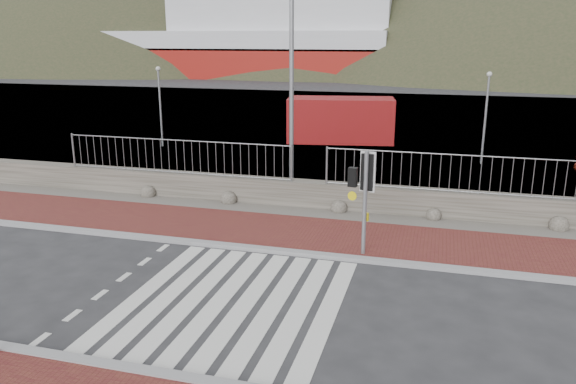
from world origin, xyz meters
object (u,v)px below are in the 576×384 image
(ferry, at_px, (239,38))
(traffic_signal_far, at_px, (364,181))
(streetlight, at_px, (296,57))
(shipping_container, at_px, (340,120))

(ferry, distance_m, traffic_signal_far, 70.01)
(ferry, height_order, traffic_signal_far, ferry)
(streetlight, height_order, shipping_container, streetlight)
(ferry, distance_m, streetlight, 64.44)
(ferry, bearing_deg, shipping_container, -64.03)
(ferry, relative_size, streetlight, 5.71)
(traffic_signal_far, height_order, shipping_container, traffic_signal_far)
(streetlight, distance_m, shipping_container, 12.31)
(streetlight, relative_size, shipping_container, 1.54)
(traffic_signal_far, bearing_deg, streetlight, -45.78)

